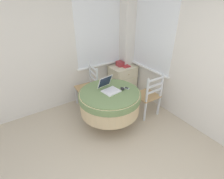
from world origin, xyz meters
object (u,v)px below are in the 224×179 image
cell_phone (127,88)px  book_on_cabinet (126,66)px  computer_mouse (122,89)px  storage_box (120,64)px  dining_chair_near_right_window (148,96)px  dining_chair_near_back_window (88,87)px  corner_cabinet (123,79)px  laptop (109,88)px  round_dining_table (110,100)px

cell_phone → book_on_cabinet: size_ratio=0.62×
computer_mouse → storage_box: storage_box is taller
dining_chair_near_right_window → dining_chair_near_back_window: bearing=130.6°
computer_mouse → dining_chair_near_back_window: size_ratio=0.10×
dining_chair_near_right_window → corner_cabinet: dining_chair_near_right_window is taller
computer_mouse → storage_box: (0.68, 1.01, 0.01)m
computer_mouse → dining_chair_near_right_window: dining_chair_near_right_window is taller
dining_chair_near_right_window → storage_box: 1.17m
computer_mouse → dining_chair_near_back_window: 0.98m
cell_phone → dining_chair_near_right_window: 0.57m
cell_phone → laptop: bearing=159.1°
cell_phone → storage_box: storage_box is taller
dining_chair_near_right_window → laptop: bearing=163.9°
round_dining_table → corner_cabinet: 1.32m
round_dining_table → book_on_cabinet: bearing=39.9°
dining_chair_near_right_window → book_on_cabinet: dining_chair_near_right_window is taller
computer_mouse → corner_cabinet: bearing=52.8°
laptop → computer_mouse: bearing=-29.2°
dining_chair_near_back_window → book_on_cabinet: (1.04, 0.02, 0.26)m
laptop → dining_chair_near_back_window: (-0.05, 0.77, -0.32)m
dining_chair_near_back_window → corner_cabinet: dining_chair_near_back_window is taller
dining_chair_near_back_window → storage_box: dining_chair_near_back_window is taller
cell_phone → storage_box: (0.58, 1.01, 0.03)m
dining_chair_near_right_window → book_on_cabinet: 1.07m
dining_chair_near_back_window → round_dining_table: bearing=-87.6°
computer_mouse → corner_cabinet: computer_mouse is taller
computer_mouse → dining_chair_near_right_window: (0.58, -0.11, -0.30)m
dining_chair_near_right_window → book_on_cabinet: bearing=79.6°
dining_chair_near_back_window → book_on_cabinet: dining_chair_near_back_window is taller
laptop → corner_cabinet: (0.94, 0.83, -0.43)m
round_dining_table → book_on_cabinet: size_ratio=6.17×
laptop → cell_phone: laptop is taller
corner_cabinet → laptop: bearing=-138.5°
round_dining_table → dining_chair_near_right_window: dining_chair_near_right_window is taller
dining_chair_near_right_window → storage_box: (0.09, 1.12, 0.31)m
laptop → dining_chair_near_right_window: size_ratio=0.41×
storage_box → book_on_cabinet: (0.09, -0.11, -0.05)m
dining_chair_near_right_window → book_on_cabinet: size_ratio=5.18×
dining_chair_near_back_window → dining_chair_near_right_window: bearing=-49.4°
storage_box → dining_chair_near_back_window: bearing=-172.5°
book_on_cabinet → dining_chair_near_right_window: bearing=-100.4°
cell_phone → corner_cabinet: (0.63, 0.95, -0.38)m
laptop → round_dining_table: bearing=-110.5°
round_dining_table → cell_phone: (0.33, -0.06, 0.18)m
computer_mouse → dining_chair_near_right_window: 0.66m
laptop → dining_chair_near_right_window: 0.89m
round_dining_table → dining_chair_near_back_window: bearing=92.4°
round_dining_table → laptop: (0.02, 0.06, 0.23)m
round_dining_table → laptop: 0.24m
round_dining_table → corner_cabinet: round_dining_table is taller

